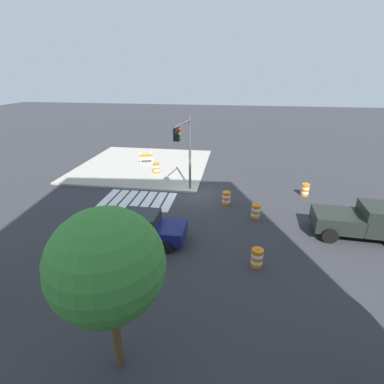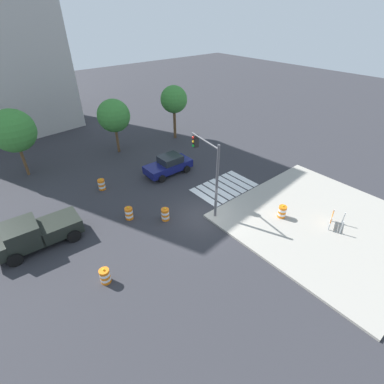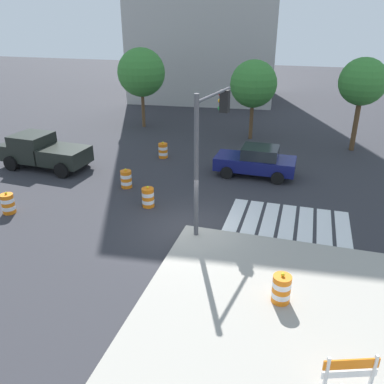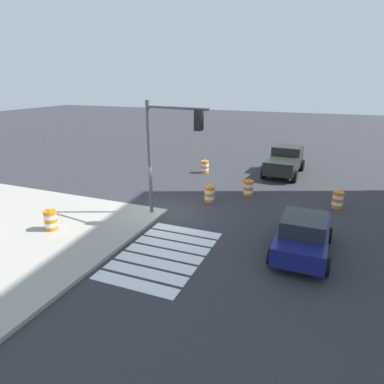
% 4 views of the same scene
% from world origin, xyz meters
% --- Properties ---
extents(ground_plane, '(120.00, 120.00, 0.00)m').
position_xyz_m(ground_plane, '(0.00, 0.00, 0.00)').
color(ground_plane, '#2D2D33').
extents(sidewalk_corner, '(12.00, 12.00, 0.15)m').
position_xyz_m(sidewalk_corner, '(6.00, -6.00, 0.07)').
color(sidewalk_corner, '#9E998E').
rests_on(sidewalk_corner, ground).
extents(crosswalk_stripes, '(5.10, 3.20, 0.02)m').
position_xyz_m(crosswalk_stripes, '(4.00, 1.80, 0.01)').
color(crosswalk_stripes, silver).
rests_on(crosswalk_stripes, ground).
extents(sports_car, '(4.32, 2.18, 1.63)m').
position_xyz_m(sports_car, '(1.90, 6.80, 0.81)').
color(sports_car, navy).
rests_on(sports_car, ground).
extents(pickup_truck, '(5.25, 2.57, 1.92)m').
position_xyz_m(pickup_truck, '(-10.05, 4.59, 0.97)').
color(pickup_truck, black).
rests_on(pickup_truck, ground).
extents(traffic_barrel_near_corner, '(0.56, 0.56, 1.02)m').
position_xyz_m(traffic_barrel_near_corner, '(-2.28, 1.49, 0.45)').
color(traffic_barrel_near_corner, orange).
rests_on(traffic_barrel_near_corner, ground).
extents(traffic_barrel_crosswalk_end, '(0.56, 0.56, 1.02)m').
position_xyz_m(traffic_barrel_crosswalk_end, '(-3.99, 8.13, 0.45)').
color(traffic_barrel_crosswalk_end, orange).
rests_on(traffic_barrel_crosswalk_end, ground).
extents(traffic_barrel_median_near, '(0.56, 0.56, 1.02)m').
position_xyz_m(traffic_barrel_median_near, '(-4.19, 3.25, 0.45)').
color(traffic_barrel_median_near, orange).
rests_on(traffic_barrel_median_near, ground).
extents(traffic_barrel_median_far, '(0.56, 0.56, 1.02)m').
position_xyz_m(traffic_barrel_median_far, '(-7.99, -0.87, 0.45)').
color(traffic_barrel_median_far, orange).
rests_on(traffic_barrel_median_far, ground).
extents(traffic_barrel_on_sidewalk, '(0.56, 0.56, 1.02)m').
position_xyz_m(traffic_barrel_on_sidewalk, '(4.14, -3.73, 0.60)').
color(traffic_barrel_on_sidewalk, orange).
rests_on(traffic_barrel_on_sidewalk, sidewalk_corner).
extents(construction_barricade, '(1.43, 1.15, 1.00)m').
position_xyz_m(construction_barricade, '(5.95, -6.57, 0.72)').
color(construction_barricade, silver).
rests_on(construction_barricade, sidewalk_corner).
extents(traffic_light_pole, '(0.71, 3.26, 5.50)m').
position_xyz_m(traffic_light_pole, '(0.76, 0.53, 3.91)').
color(traffic_light_pole, '#4C4C51').
rests_on(traffic_light_pole, sidewalk_corner).
extents(street_tree_streetside_near, '(3.18, 3.18, 5.41)m').
position_xyz_m(street_tree_streetside_near, '(0.55, 13.79, 3.81)').
color(street_tree_streetside_near, brown).
rests_on(street_tree_streetside_near, ground).
extents(street_tree_streetside_mid, '(3.57, 3.57, 5.93)m').
position_xyz_m(street_tree_streetside_mid, '(-8.01, 14.70, 4.14)').
color(street_tree_streetside_mid, brown).
rests_on(street_tree_streetside_mid, ground).
extents(street_tree_streetside_far, '(2.88, 2.88, 5.81)m').
position_xyz_m(street_tree_streetside_far, '(7.31, 13.02, 4.33)').
color(street_tree_streetside_far, brown).
rests_on(street_tree_streetside_far, ground).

